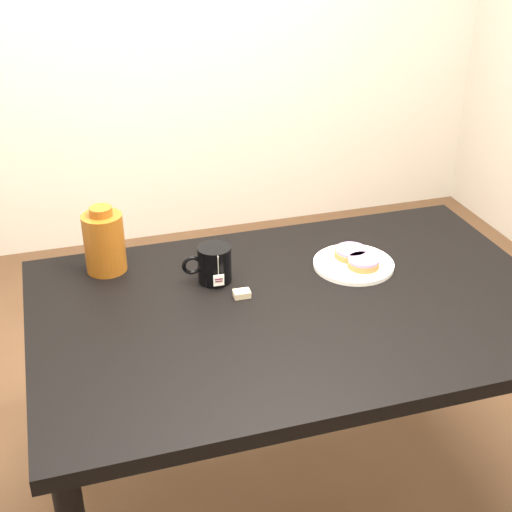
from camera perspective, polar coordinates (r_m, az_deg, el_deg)
name	(u,v)px	position (r m, az deg, el deg)	size (l,w,h in m)	color
ground_plane	(291,503)	(2.39, 2.81, -19.16)	(4.00, 4.00, 0.00)	brown
table	(297,328)	(1.95, 3.27, -5.81)	(1.40, 0.90, 0.75)	black
plate	(354,264)	(2.09, 7.81, -0.61)	(0.23, 0.23, 0.02)	white
bagel_back	(351,253)	(2.11, 7.60, 0.26)	(0.13, 0.13, 0.03)	brown
bagel_front	(363,263)	(2.06, 8.58, -0.53)	(0.13, 0.13, 0.03)	brown
mug	(214,264)	(1.98, -3.40, -0.64)	(0.14, 0.10, 0.10)	black
teabag_pouch	(242,294)	(1.92, -1.14, -3.04)	(0.04, 0.03, 0.02)	#C6B793
bagel_package	(104,242)	(2.06, -12.05, 1.13)	(0.12, 0.12, 0.20)	#602E0C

